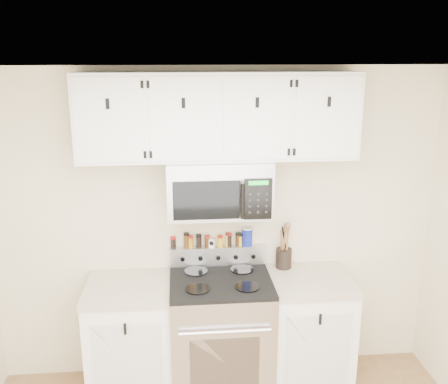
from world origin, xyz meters
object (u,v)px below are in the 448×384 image
at_px(salt_canister, 247,237).
at_px(range, 221,334).
at_px(utensil_crock, 284,257).
at_px(microwave, 219,187).

bearing_deg(salt_canister, range, -130.03).
distance_m(range, salt_canister, 0.78).
bearing_deg(utensil_crock, range, -156.24).
relative_size(range, microwave, 1.45).
bearing_deg(salt_canister, microwave, -146.69).
distance_m(microwave, salt_canister, 0.54).
height_order(range, salt_canister, salt_canister).
distance_m(microwave, utensil_crock, 0.82).
relative_size(range, utensil_crock, 2.98).
height_order(utensil_crock, salt_canister, utensil_crock).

